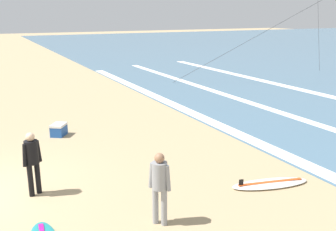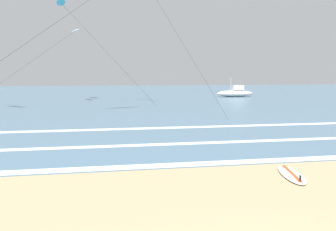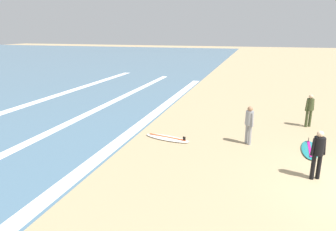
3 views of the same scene
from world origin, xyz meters
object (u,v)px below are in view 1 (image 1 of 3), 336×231
(surfer_left_near, at_px, (32,158))
(surfboard_near_water, at_px, (270,184))
(surfer_foreground_main, at_px, (160,182))
(cooler_box, at_px, (59,130))

(surfer_left_near, xyz_separation_m, surfboard_near_water, (2.22, 5.53, -0.91))
(surfer_foreground_main, distance_m, cooler_box, 7.12)
(surfer_foreground_main, height_order, surfboard_near_water, surfer_foreground_main)
(surfer_foreground_main, distance_m, surfboard_near_water, 3.50)
(surfer_left_near, bearing_deg, cooler_box, 162.04)
(surfer_foreground_main, relative_size, surfboard_near_water, 0.73)
(surfer_foreground_main, bearing_deg, surfer_left_near, -140.11)
(surfer_left_near, relative_size, surfer_foreground_main, 1.00)
(surfer_left_near, height_order, surfer_foreground_main, same)
(surfer_left_near, distance_m, surfer_foreground_main, 3.38)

